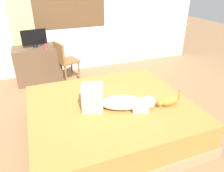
# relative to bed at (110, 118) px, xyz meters

# --- Properties ---
(ground_plane) EXTENTS (16.00, 16.00, 0.00)m
(ground_plane) POSITION_rel_bed_xyz_m (-0.06, -0.05, -0.23)
(ground_plane) COLOR olive
(back_wall_with_window) EXTENTS (6.40, 0.14, 2.90)m
(back_wall_with_window) POSITION_rel_bed_xyz_m (-0.05, 2.55, 1.22)
(back_wall_with_window) COLOR silver
(back_wall_with_window) RESTS_ON ground
(bed) EXTENTS (2.18, 1.92, 0.47)m
(bed) POSITION_rel_bed_xyz_m (0.00, 0.00, 0.00)
(bed) COLOR #997A56
(bed) RESTS_ON ground
(person_lying) EXTENTS (0.93, 0.51, 0.34)m
(person_lying) POSITION_rel_bed_xyz_m (0.01, -0.13, 0.35)
(person_lying) COLOR silver
(person_lying) RESTS_ON bed
(cat) EXTENTS (0.36, 0.12, 0.21)m
(cat) POSITION_rel_bed_xyz_m (0.69, -0.32, 0.31)
(cat) COLOR #C67A2D
(cat) RESTS_ON bed
(desk) EXTENTS (0.90, 0.56, 0.74)m
(desk) POSITION_rel_bed_xyz_m (-0.80, 2.15, 0.14)
(desk) COLOR brown
(desk) RESTS_ON ground
(tv_monitor) EXTENTS (0.48, 0.10, 0.35)m
(tv_monitor) POSITION_rel_bed_xyz_m (-0.80, 2.15, 0.69)
(tv_monitor) COLOR black
(tv_monitor) RESTS_ON desk
(cup) EXTENTS (0.07, 0.07, 0.10)m
(cup) POSITION_rel_bed_xyz_m (-0.61, 1.95, 0.56)
(cup) COLOR #B23D38
(cup) RESTS_ON desk
(chair_by_desk) EXTENTS (0.48, 0.48, 0.86)m
(chair_by_desk) POSITION_rel_bed_xyz_m (-0.29, 1.86, 0.27)
(chair_by_desk) COLOR brown
(chair_by_desk) RESTS_ON ground
(curtain_left) EXTENTS (0.44, 0.06, 2.32)m
(curtain_left) POSITION_rel_bed_xyz_m (-0.99, 2.43, 0.93)
(curtain_left) COLOR #ADCC75
(curtain_left) RESTS_ON ground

